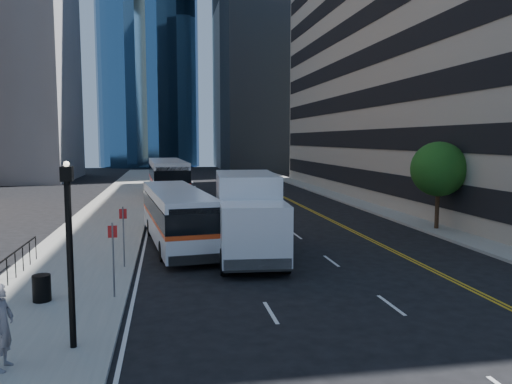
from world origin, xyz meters
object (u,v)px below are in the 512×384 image
street_tree (439,169)px  box_truck (248,214)px  trash_can (42,288)px  lamp_post (70,247)px  bus_front (176,215)px  pedestrian (2,326)px  bus_rear (167,177)px

street_tree → box_truck: size_ratio=0.63×
trash_can → box_truck: bearing=35.8°
lamp_post → trash_can: bearing=112.8°
box_truck → trash_can: size_ratio=9.33×
lamp_post → bus_front: bearing=77.5°
box_truck → pedestrian: size_ratio=4.02×
lamp_post → trash_can: size_ratio=5.28×
street_tree → bus_rear: size_ratio=0.38×
pedestrian → lamp_post: bearing=-48.0°
street_tree → bus_front: size_ratio=0.45×
street_tree → lamp_post: bearing=-142.1°
lamp_post → box_truck: bearing=57.7°
box_truck → trash_can: 9.57m
lamp_post → bus_rear: lamp_post is taller
lamp_post → pedestrian: lamp_post is taller
street_tree → box_truck: bearing=-159.4°
bus_rear → trash_can: size_ratio=15.74×
bus_rear → lamp_post: bearing=-97.7°
street_tree → bus_rear: bearing=127.9°
street_tree → lamp_post: (-18.00, -14.00, -0.92)m
box_truck → trash_can: box_truck is taller
bus_rear → pedestrian: bearing=-99.7°
lamp_post → street_tree: bearing=37.9°
trash_can → pedestrian: pedestrian is taller
lamp_post → bus_front: 13.05m
street_tree → lamp_post: 22.82m
lamp_post → box_truck: 11.26m
street_tree → box_truck: 12.91m
street_tree → bus_front: street_tree is taller
bus_rear → box_truck: (3.61, -24.54, 0.10)m
bus_rear → trash_can: 30.38m
bus_front → lamp_post: bearing=-109.3°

